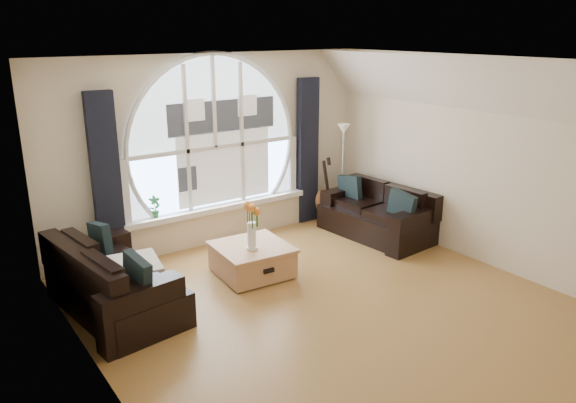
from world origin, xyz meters
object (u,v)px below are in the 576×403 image
object	(u,v)px
sofa_left	(115,278)
floor_lamp	(342,174)
sofa_right	(376,211)
vase_flowers	(251,219)
potted_plant	(155,207)
guitar	(324,188)
coffee_chest	(252,259)

from	to	relation	value
sofa_left	floor_lamp	xyz separation A→B (m)	(4.00, 0.86, 0.40)
sofa_right	vase_flowers	distance (m)	2.36
vase_flowers	potted_plant	distance (m)	1.55
floor_lamp	potted_plant	xyz separation A→B (m)	(-3.00, 0.39, -0.10)
sofa_right	guitar	world-z (taller)	guitar
coffee_chest	sofa_left	bearing A→B (deg)	-177.49
coffee_chest	potted_plant	bearing A→B (deg)	123.47
vase_flowers	potted_plant	xyz separation A→B (m)	(-0.68, 1.40, -0.08)
sofa_left	guitar	world-z (taller)	guitar
sofa_left	potted_plant	world-z (taller)	potted_plant
vase_flowers	potted_plant	bearing A→B (deg)	115.89
sofa_right	vase_flowers	bearing A→B (deg)	-179.57
vase_flowers	floor_lamp	distance (m)	2.53
potted_plant	floor_lamp	bearing A→B (deg)	-7.42
sofa_left	vase_flowers	bearing A→B (deg)	-12.56
sofa_left	coffee_chest	distance (m)	1.74
sofa_right	floor_lamp	world-z (taller)	floor_lamp
floor_lamp	guitar	distance (m)	0.41
potted_plant	coffee_chest	bearing A→B (deg)	-60.53
guitar	potted_plant	world-z (taller)	guitar
coffee_chest	potted_plant	size ratio (longest dim) A/B	2.87
sofa_left	guitar	size ratio (longest dim) A/B	1.69
sofa_left	guitar	xyz separation A→B (m)	(3.83, 1.11, 0.13)
vase_flowers	guitar	bearing A→B (deg)	30.26
sofa_right	coffee_chest	xyz separation A→B (m)	(-2.26, -0.11, -0.18)
vase_flowers	guitar	distance (m)	2.50
sofa_left	vase_flowers	distance (m)	1.73
sofa_right	guitar	size ratio (longest dim) A/B	1.60
floor_lamp	potted_plant	distance (m)	3.03
floor_lamp	potted_plant	size ratio (longest dim) A/B	5.16
sofa_left	vase_flowers	size ratio (longest dim) A/B	2.55
vase_flowers	coffee_chest	bearing A→B (deg)	58.63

